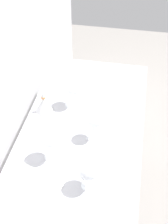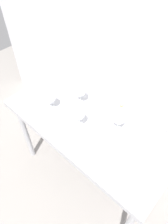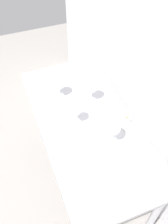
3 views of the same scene
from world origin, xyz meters
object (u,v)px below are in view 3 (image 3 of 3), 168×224
(wine_glass_near_left, at_px, (59,84))
(decanter_funnel, at_px, (126,121))
(tasting_sheet_upper, at_px, (87,84))
(wine_glass_near_center, at_px, (75,110))
(tasting_sheet_lower, at_px, (99,177))
(wine_glass_far_right, at_px, (113,128))
(wine_glass_far_left, at_px, (92,87))

(wine_glass_near_left, xyz_separation_m, decanter_funnel, (0.46, 0.34, -0.07))
(wine_glass_near_left, relative_size, tasting_sheet_upper, 0.69)
(wine_glass_near_center, xyz_separation_m, tasting_sheet_lower, (0.45, -0.02, -0.12))
(wine_glass_far_right, xyz_separation_m, wine_glass_far_left, (-0.41, 0.02, 0.00))
(wine_glass_near_center, height_order, tasting_sheet_upper, wine_glass_near_center)
(wine_glass_far_right, relative_size, decanter_funnel, 1.21)
(wine_glass_near_left, bearing_deg, wine_glass_far_left, 57.76)
(decanter_funnel, bearing_deg, wine_glass_far_left, -159.30)
(tasting_sheet_lower, bearing_deg, wine_glass_far_right, 154.11)
(wine_glass_far_left, height_order, decanter_funnel, wine_glass_far_left)
(wine_glass_near_left, height_order, wine_glass_far_right, wine_glass_far_right)
(wine_glass_far_right, distance_m, decanter_funnel, 0.18)
(tasting_sheet_lower, bearing_deg, wine_glass_far_left, 176.58)
(wine_glass_far_right, bearing_deg, decanter_funnel, 118.34)
(wine_glass_far_left, bearing_deg, wine_glass_near_center, -47.81)
(wine_glass_near_center, xyz_separation_m, wine_glass_far_right, (0.24, 0.17, 0.00))
(wine_glass_near_center, relative_size, wine_glass_near_left, 1.01)
(wine_glass_near_left, distance_m, tasting_sheet_upper, 0.27)
(wine_glass_far_right, xyz_separation_m, decanter_funnel, (-0.08, 0.14, -0.08))
(wine_glass_far_left, distance_m, tasting_sheet_upper, 0.21)
(wine_glass_near_left, height_order, wine_glass_far_left, wine_glass_far_left)
(wine_glass_far_right, bearing_deg, tasting_sheet_lower, -40.63)
(tasting_sheet_upper, bearing_deg, wine_glass_far_right, 17.63)
(wine_glass_near_left, bearing_deg, decanter_funnel, 36.02)
(wine_glass_far_left, distance_m, tasting_sheet_lower, 0.67)
(wine_glass_near_center, bearing_deg, wine_glass_far_left, 132.19)
(wine_glass_far_left, bearing_deg, tasting_sheet_lower, -18.16)
(wine_glass_near_center, height_order, wine_glass_far_left, wine_glass_far_left)
(wine_glass_near_center, xyz_separation_m, wine_glass_far_left, (-0.17, 0.19, 0.01))
(wine_glass_far_left, xyz_separation_m, tasting_sheet_upper, (-0.17, 0.03, -0.13))
(wine_glass_near_center, distance_m, wine_glass_far_left, 0.25)
(wine_glass_far_right, bearing_deg, wine_glass_near_left, -160.34)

